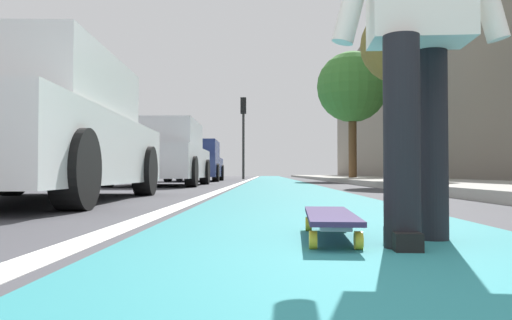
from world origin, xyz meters
TOP-DOWN VIEW (x-y plane):
  - ground_plane at (10.00, 0.00)m, footprint 80.00×80.00m
  - bike_lane_paint at (24.00, 0.00)m, footprint 56.00×1.82m
  - lane_stripe_white at (20.00, 1.06)m, footprint 52.00×0.16m
  - sidewalk_curb at (18.00, -3.46)m, footprint 52.00×3.20m
  - building_facade at (22.00, -6.31)m, footprint 40.00×1.20m
  - skateboard at (1.29, 0.02)m, footprint 0.85×0.25m
  - skater_person at (1.14, -0.33)m, footprint 0.45×0.72m
  - parked_car_near at (4.17, 2.67)m, footprint 4.38×2.08m
  - parked_car_mid at (10.69, 2.75)m, footprint 4.27×2.03m
  - parked_car_far at (17.37, 2.87)m, footprint 4.39×1.93m
  - traffic_light at (23.96, 1.46)m, footprint 0.33×0.28m
  - street_tree_mid at (11.91, -3.06)m, footprint 1.92×1.92m
  - street_tree_far at (18.82, -3.06)m, footprint 2.77×2.77m

SIDE VIEW (x-z plane):
  - ground_plane at x=10.00m, z-range 0.00..0.00m
  - bike_lane_paint at x=24.00m, z-range 0.00..0.00m
  - lane_stripe_white at x=20.00m, z-range 0.00..0.01m
  - sidewalk_curb at x=18.00m, z-range 0.00..0.13m
  - skateboard at x=1.29m, z-range 0.04..0.15m
  - parked_car_far at x=17.37m, z-range -0.04..1.43m
  - parked_car_near at x=4.17m, z-range -0.03..1.45m
  - parked_car_mid at x=10.69m, z-range -0.03..1.45m
  - skater_person at x=1.14m, z-range 0.12..1.76m
  - traffic_light at x=23.96m, z-range 0.78..4.83m
  - street_tree_mid at x=11.91m, z-range 1.25..5.77m
  - street_tree_far at x=18.82m, z-range 1.12..6.18m
  - building_facade at x=22.00m, z-range 0.00..8.44m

